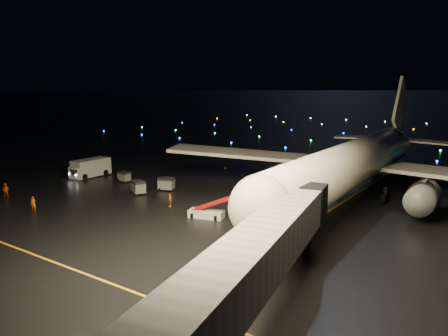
{
  "coord_description": "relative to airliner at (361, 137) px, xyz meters",
  "views": [
    {
      "loc": [
        30.13,
        -30.69,
        15.03
      ],
      "look_at": [
        0.78,
        12.0,
        5.0
      ],
      "focal_mm": 35.0,
      "sensor_mm": 36.0,
      "label": 1
    }
  ],
  "objects": [
    {
      "name": "lane_centre",
      "position": [
        -0.48,
        -11.96,
        -8.11
      ],
      "size": [
        0.25,
        80.0,
        0.02
      ],
      "primitive_type": "cube",
      "color": "gold",
      "rests_on": "ground"
    },
    {
      "name": "lane_cross",
      "position": [
        -17.48,
        -36.96,
        -8.11
      ],
      "size": [
        60.0,
        0.25,
        0.02
      ],
      "primitive_type": "cube",
      "color": "gold",
      "rests_on": "ground"
    },
    {
      "name": "airliner",
      "position": [
        0.0,
        0.0,
        0.0
      ],
      "size": [
        58.46,
        55.66,
        16.24
      ],
      "primitive_type": null,
      "rotation": [
        0.0,
        0.0,
        0.02
      ],
      "color": "white",
      "rests_on": "ground"
    },
    {
      "name": "pushback_tug",
      "position": [
        -0.39,
        -30.77,
        -7.15
      ],
      "size": [
        4.32,
        2.69,
        1.93
      ],
      "primitive_type": "cube",
      "rotation": [
        0.0,
        0.0,
        -0.14
      ],
      "color": "silver",
      "rests_on": "ground"
    },
    {
      "name": "belt_loader",
      "position": [
        -11.09,
        -19.4,
        -6.7
      ],
      "size": [
        6.07,
        3.11,
        2.84
      ],
      "primitive_type": null,
      "rotation": [
        0.0,
        0.0,
        0.27
      ],
      "color": "silver",
      "rests_on": "ground"
    },
    {
      "name": "service_truck",
      "position": [
        -40.17,
        -12.08,
        -6.64
      ],
      "size": [
        2.54,
        8.02,
        2.95
      ],
      "primitive_type": "cube",
      "rotation": [
        0.0,
        0.0,
        0.0
      ],
      "color": "silver",
      "rests_on": "ground"
    },
    {
      "name": "crew_a",
      "position": [
        -29.93,
        -28.93,
        -7.26
      ],
      "size": [
        0.75,
        0.73,
        1.73
      ],
      "primitive_type": "imported",
      "rotation": [
        0.0,
        0.0,
        0.71
      ],
      "color": "orange",
      "rests_on": "ground"
    },
    {
      "name": "crew_b",
      "position": [
        -38.95,
        -27.24,
        -7.19
      ],
      "size": [
        1.14,
        1.08,
        1.87
      ],
      "primitive_type": "imported",
      "rotation": [
        0.0,
        0.0,
        0.56
      ],
      "color": "orange",
      "rests_on": "ground"
    },
    {
      "name": "crew_c",
      "position": [
        -17.46,
        -18.4,
        -7.27
      ],
      "size": [
        1.05,
        0.91,
        1.69
      ],
      "primitive_type": "imported",
      "rotation": [
        0.0,
        0.0,
        -0.62
      ],
      "color": "orange",
      "rests_on": "ground"
    },
    {
      "name": "safety_cone_0",
      "position": [
        -13.27,
        -7.34,
        -7.86
      ],
      "size": [
        0.58,
        0.58,
        0.52
      ],
      "primitive_type": "cone",
      "rotation": [
        0.0,
        0.0,
        0.34
      ],
      "color": "#F86100",
      "rests_on": "ground"
    },
    {
      "name": "safety_cone_1",
      "position": [
        -13.43,
        0.39,
        -7.84
      ],
      "size": [
        0.64,
        0.64,
        0.56
      ],
      "primitive_type": "cone",
      "rotation": [
        0.0,
        0.0,
        0.38
      ],
      "color": "#F86100",
      "rests_on": "ground"
    },
    {
      "name": "safety_cone_2",
      "position": [
        -12.59,
        -4.4,
        -7.87
      ],
      "size": [
        0.59,
        0.59,
        0.5
      ],
      "primitive_type": "cone",
      "rotation": [
        0.0,
        0.0,
        -0.42
      ],
      "color": "#F86100",
      "rests_on": "ground"
    },
    {
      "name": "safety_cone_3",
      "position": [
        -25.81,
        5.89,
        -7.9
      ],
      "size": [
        0.48,
        0.48,
        0.44
      ],
      "primitive_type": "cone",
      "rotation": [
        0.0,
        0.0,
        -0.28
      ],
      "color": "#F86100",
      "rests_on": "ground"
    },
    {
      "name": "taxiway_lights",
      "position": [
        -12.48,
        79.04,
        -7.94
      ],
      "size": [
        164.0,
        92.0,
        0.36
      ],
      "primitive_type": null,
      "color": "black",
      "rests_on": "ground"
    },
    {
      "name": "baggage_cart_0",
      "position": [
        -25.46,
        -15.93,
        -7.2
      ],
      "size": [
        2.59,
        2.28,
        1.83
      ],
      "primitive_type": "cube",
      "rotation": [
        0.0,
        0.0,
        -0.43
      ],
      "color": "slate",
      "rests_on": "ground"
    },
    {
      "name": "baggage_cart_1",
      "position": [
        -23.63,
        -12.18,
        -7.21
      ],
      "size": [
        2.52,
        2.14,
        1.81
      ],
      "primitive_type": "cube",
      "rotation": [
        0.0,
        0.0,
        0.35
      ],
      "color": "slate",
      "rests_on": "ground"
    },
    {
      "name": "baggage_cart_2",
      "position": [
        -32.91,
        -11.61,
        -7.36
      ],
      "size": [
        1.84,
        1.33,
        1.52
      ],
      "primitive_type": "cube",
      "rotation": [
        0.0,
        0.0,
        -0.05
      ],
      "color": "slate",
      "rests_on": "ground"
    }
  ]
}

